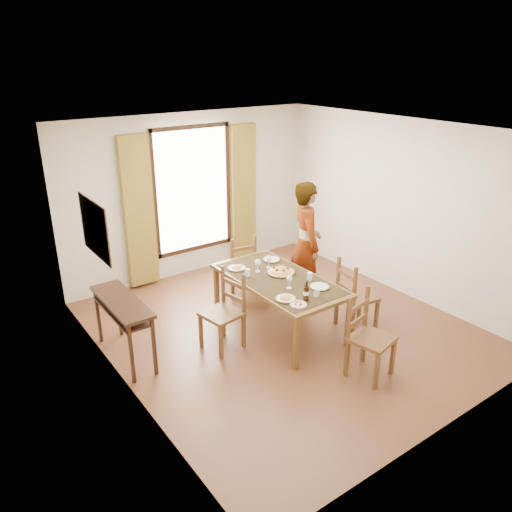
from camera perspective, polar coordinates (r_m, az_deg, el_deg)
ground at (r=7.01m, az=3.13°, el=-8.27°), size 5.00×5.00×0.00m
room_shell at (r=6.46m, az=2.67°, el=4.07°), size 4.60×5.10×2.74m
console_table at (r=6.27m, az=-15.06°, el=-5.82°), size 0.38×1.20×0.80m
dining_table at (r=6.71m, az=2.63°, el=-3.01°), size 1.00×1.92×0.76m
chair_west at (r=6.40m, az=-3.68°, el=-6.57°), size 0.52×0.52×1.02m
chair_north at (r=7.78m, az=-1.92°, el=-1.19°), size 0.50×0.50×1.00m
chair_south at (r=6.01m, az=12.76°, el=-9.19°), size 0.55×0.55×1.03m
chair_east at (r=6.92m, az=11.27°, el=-4.64°), size 0.53×0.53×1.03m
man at (r=7.41m, az=5.73°, el=1.42°), size 1.00×0.93×1.87m
plate_sw at (r=6.11m, az=3.42°, el=-4.75°), size 0.27×0.27×0.05m
plate_se at (r=6.46m, az=7.27°, el=-3.37°), size 0.27×0.27×0.05m
plate_nw at (r=6.96m, az=-2.20°, el=-1.26°), size 0.27×0.27×0.05m
plate_ne at (r=7.24m, az=1.77°, el=-0.29°), size 0.27×0.27×0.05m
pasta_platter at (r=6.81m, az=2.85°, el=-1.58°), size 0.40×0.40×0.10m
caprese_plate at (r=6.00m, az=4.86°, el=-5.43°), size 0.20×0.20×0.04m
wine_glass_a at (r=6.37m, az=3.84°, el=-2.96°), size 0.08×0.08×0.18m
wine_glass_b at (r=6.96m, az=1.47°, el=-0.64°), size 0.08×0.08×0.18m
wine_glass_c at (r=6.84m, az=0.19°, el=-1.08°), size 0.08×0.08×0.18m
tumbler_a at (r=6.65m, az=6.15°, el=-2.31°), size 0.07×0.07×0.10m
tumbler_b at (r=6.72m, az=-0.99°, el=-1.91°), size 0.07×0.07×0.10m
tumbler_c at (r=6.23m, az=6.95°, el=-4.12°), size 0.07×0.07×0.10m
wine_bottle at (r=6.07m, az=5.77°, el=-4.00°), size 0.07×0.07×0.25m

